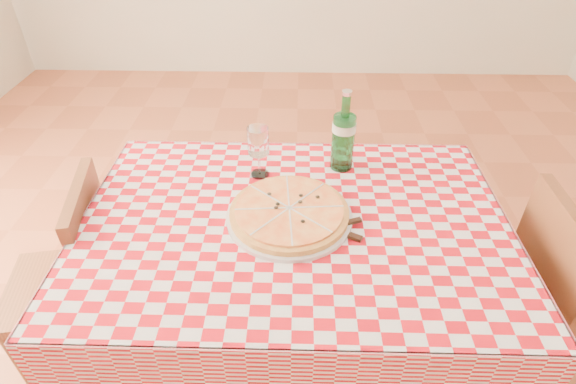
% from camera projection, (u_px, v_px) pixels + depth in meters
% --- Properties ---
extents(dining_table, '(1.20, 0.80, 0.75)m').
position_uv_depth(dining_table, '(294.00, 243.00, 1.42)').
color(dining_table, brown).
rests_on(dining_table, ground).
extents(tablecloth, '(1.30, 0.90, 0.01)m').
position_uv_depth(tablecloth, '(294.00, 221.00, 1.37)').
color(tablecloth, '#AD0A14').
rests_on(tablecloth, dining_table).
extents(chair_near, '(0.39, 0.39, 0.86)m').
position_uv_depth(chair_near, '(562.00, 302.00, 1.45)').
color(chair_near, brown).
rests_on(chair_near, ground).
extents(chair_far, '(0.43, 0.43, 0.82)m').
position_uv_depth(chair_far, '(76.00, 271.00, 1.59)').
color(chair_far, brown).
rests_on(chair_far, ground).
extents(pizza_plate, '(0.41, 0.41, 0.05)m').
position_uv_depth(pizza_plate, '(289.00, 212.00, 1.36)').
color(pizza_plate, '#C98443').
rests_on(pizza_plate, tablecloth).
extents(water_bottle, '(0.10, 0.10, 0.29)m').
position_uv_depth(water_bottle, '(344.00, 131.00, 1.51)').
color(water_bottle, '#1A6A2E').
rests_on(water_bottle, tablecloth).
extents(wine_glass, '(0.09, 0.09, 0.18)m').
position_uv_depth(wine_glass, '(259.00, 152.00, 1.50)').
color(wine_glass, white).
rests_on(wine_glass, tablecloth).
extents(cutlery, '(0.24, 0.20, 0.03)m').
position_uv_depth(cutlery, '(332.00, 228.00, 1.32)').
color(cutlery, silver).
rests_on(cutlery, tablecloth).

